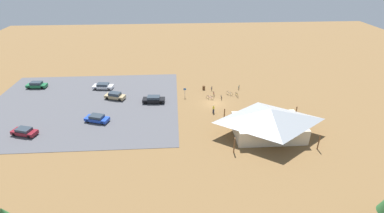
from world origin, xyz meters
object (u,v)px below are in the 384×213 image
Objects in this scene: visitor_crossing_yard at (213,109)px; bike_pavilion at (269,121)px; bicycle_white_yard_center at (229,93)px; car_white_front_row at (103,86)px; bicycle_black_yard_front at (221,98)px; car_tan_inner_stall at (115,96)px; car_black_mid_lot at (154,99)px; bicycle_teal_front_row at (239,87)px; car_blue_end_stall at (97,118)px; bicycle_blue_lone_west at (212,88)px; car_maroon_by_curb at (24,132)px; trash_bin at (204,88)px; bicycle_red_edge_north at (214,94)px; bicycle_purple_lone_east at (210,97)px; bicycle_yellow_near_sign at (237,95)px; car_green_far_end at (37,85)px; lot_sign at (185,91)px.

bike_pavilion is at bearing 135.55° from visitor_crossing_yard.
car_white_front_row is at bearing -10.16° from bicycle_white_yard_center.
bicycle_white_yard_center is (-2.12, -2.04, 0.00)m from bicycle_black_yard_front.
car_black_mid_lot is at bearing 165.22° from car_tan_inner_stall.
bicycle_white_yard_center is 24.97m from car_tan_inner_stall.
car_black_mid_lot is 14.35m from car_white_front_row.
car_blue_end_stall is (29.43, 12.92, 0.32)m from bicycle_teal_front_row.
bicycle_blue_lone_west is (1.49, -5.07, -0.02)m from bicycle_black_yard_front.
car_maroon_by_curb is at bearing 18.25° from car_blue_end_stall.
bicycle_white_yard_center is at bearing -77.00° from bike_pavilion.
trash_bin is 36.79m from car_maroon_by_curb.
bicycle_white_yard_center is (-5.39, 3.32, -0.06)m from trash_bin.
car_white_front_row is 20.94m from car_maroon_by_curb.
visitor_crossing_yard reaches higher than bicycle_black_yard_front.
bicycle_red_edge_north is at bearing -168.61° from car_black_mid_lot.
trash_bin is 5.13m from bicycle_purple_lone_east.
car_green_far_end reaches higher than bicycle_yellow_near_sign.
car_maroon_by_curb is at bearing 26.95° from car_black_mid_lot.
car_maroon_by_curb is at bearing 25.01° from lot_sign.
bicycle_teal_front_row is at bearing -163.44° from car_black_mid_lot.
bicycle_purple_lone_east is at bearing 99.29° from trash_bin.
bicycle_black_yard_front is 25.74m from car_blue_end_stall.
visitor_crossing_yard is (0.05, 6.10, 0.49)m from bicycle_purple_lone_east.
bicycle_red_edge_north is at bearing -9.49° from bicycle_yellow_near_sign.
bicycle_white_yard_center reaches higher than bicycle_black_yard_front.
visitor_crossing_yard is at bearing 125.60° from lot_sign.
car_green_far_end is (47.93, -22.70, -2.00)m from bike_pavilion.
trash_bin is 0.50× the size of bicycle_black_yard_front.
bike_pavilion is at bearing 154.66° from car_green_far_end.
car_black_mid_lot is (14.44, 0.57, 0.37)m from bicycle_black_yard_front.
car_white_front_row is at bearing -4.46° from trash_bin.
bike_pavilion is at bearing 98.28° from bicycle_yellow_near_sign.
car_black_mid_lot is at bearing -33.44° from bike_pavilion.
lot_sign is 1.33× the size of bicycle_teal_front_row.
visitor_crossing_yard reaches higher than bicycle_blue_lone_west.
car_maroon_by_curb is (33.52, 11.81, 0.31)m from bicycle_purple_lone_east.
car_black_mid_lot is at bearing 2.25° from bicycle_black_yard_front.
trash_bin reaches higher than bicycle_yellow_near_sign.
bicycle_purple_lone_east is (-5.36, 1.32, -1.01)m from lot_sign.
bicycle_purple_lone_east reaches higher than bicycle_blue_lone_west.
car_blue_end_stall is 15.06m from car_white_front_row.
car_green_far_end is at bearing -11.74° from bicycle_black_yard_front.
bicycle_red_edge_north is at bearing -65.78° from bike_pavilion.
bicycle_teal_front_row is 0.36× the size of car_tan_inner_stall.
car_maroon_by_curb reaches higher than bicycle_black_yard_front.
bicycle_red_edge_north is (-1.89, 3.30, -0.08)m from trash_bin.
bicycle_red_edge_north is at bearing 26.43° from bicycle_teal_front_row.
bicycle_yellow_near_sign is (-5.09, 3.85, 0.03)m from bicycle_blue_lone_west.
car_tan_inner_stall is at bearing -14.78° from car_black_mid_lot.
visitor_crossing_yard is at bearing 81.97° from bicycle_red_edge_north.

